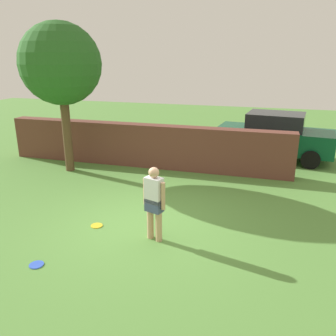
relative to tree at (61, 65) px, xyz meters
name	(u,v)px	position (x,y,z in m)	size (l,w,h in m)	color
ground_plane	(143,224)	(3.76, -3.05, -3.46)	(40.00, 40.00, 0.00)	#568C3D
brick_wall	(144,145)	(2.26, 1.16, -2.72)	(10.11, 0.50, 1.49)	brown
tree	(61,65)	(0.00, 0.00, 0.00)	(2.55, 2.55, 4.77)	brown
person	(154,201)	(4.23, -3.62, -2.57)	(0.52, 0.32, 1.62)	tan
car	(274,136)	(6.66, 3.45, -2.60)	(4.38, 2.34, 1.72)	#0C4C2D
frisbee_blue	(36,265)	(2.39, -5.15, -3.46)	(0.27, 0.27, 0.02)	blue
frisbee_yellow	(97,226)	(2.75, -3.43, -3.46)	(0.27, 0.27, 0.02)	yellow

